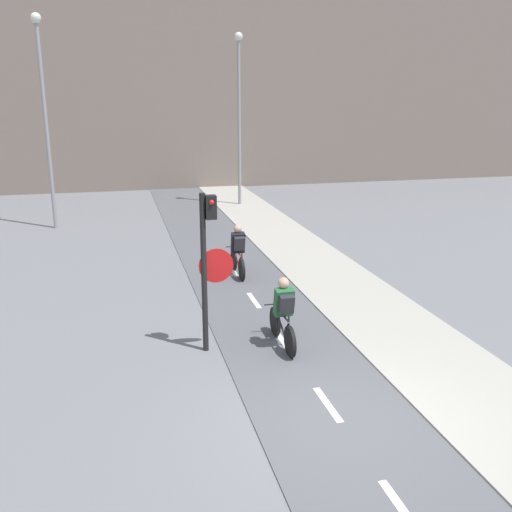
% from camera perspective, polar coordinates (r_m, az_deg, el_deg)
% --- Properties ---
extents(ground_plane, '(120.00, 120.00, 0.00)m').
position_cam_1_polar(ground_plane, '(9.17, 8.33, -16.11)').
color(ground_plane, slate).
extents(bike_lane, '(2.61, 60.00, 0.02)m').
position_cam_1_polar(bike_lane, '(9.17, 8.33, -16.05)').
color(bike_lane, '#56565B').
rests_on(bike_lane, ground_plane).
extents(sidewalk_strip, '(2.40, 60.00, 0.05)m').
position_cam_1_polar(sidewalk_strip, '(10.28, 21.75, -13.26)').
color(sidewalk_strip, '#A8A399').
rests_on(sidewalk_strip, ground_plane).
extents(building_row_background, '(60.00, 5.20, 12.18)m').
position_cam_1_polar(building_row_background, '(33.25, -9.05, 17.74)').
color(building_row_background, slate).
rests_on(building_row_background, ground_plane).
extents(traffic_light_pole, '(0.67, 0.25, 3.11)m').
position_cam_1_polar(traffic_light_pole, '(10.73, -4.82, 0.08)').
color(traffic_light_pole, black).
rests_on(traffic_light_pole, ground_plane).
extents(street_lamp_far, '(0.36, 0.36, 7.58)m').
position_cam_1_polar(street_lamp_far, '(22.38, -20.44, 14.15)').
color(street_lamp_far, gray).
rests_on(street_lamp_far, ground_plane).
extents(street_lamp_sidewalk, '(0.36, 0.36, 7.43)m').
position_cam_1_polar(street_lamp_sidewalk, '(25.80, -1.71, 14.99)').
color(street_lamp_sidewalk, gray).
rests_on(street_lamp_sidewalk, ground_plane).
extents(cyclist_near, '(0.46, 1.66, 1.44)m').
position_cam_1_polar(cyclist_near, '(11.23, 2.75, -5.79)').
color(cyclist_near, black).
rests_on(cyclist_near, ground_plane).
extents(cyclist_far, '(0.46, 1.65, 1.43)m').
position_cam_1_polar(cyclist_far, '(15.67, -1.82, 0.49)').
color(cyclist_far, black).
rests_on(cyclist_far, ground_plane).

